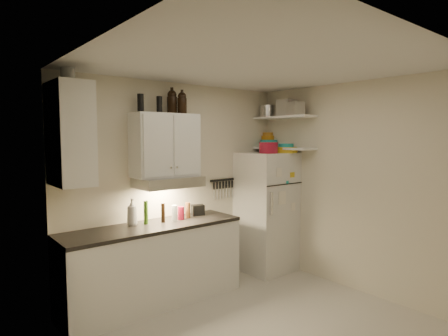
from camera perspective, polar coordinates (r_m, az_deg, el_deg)
floor at (r=4.12m, az=5.69°, el=-23.24°), size 3.20×3.00×0.02m
ceiling at (r=3.70m, az=6.04°, el=15.43°), size 3.20×3.00×0.02m
back_wall at (r=4.86m, az=-6.85°, el=-2.63°), size 3.20×0.02×2.60m
left_wall at (r=2.81m, az=-18.25°, el=-8.28°), size 0.02×3.00×2.60m
right_wall at (r=4.95m, az=19.15°, el=-2.73°), size 0.02×3.00×2.60m
base_cabinet at (r=4.53m, az=-10.64°, el=-14.44°), size 2.10×0.60×0.88m
countertop at (r=4.40m, az=-10.73°, el=-8.77°), size 2.10×0.62×0.04m
upper_cabinet at (r=4.52m, az=-8.94°, el=3.46°), size 0.80×0.33×0.75m
side_cabinet at (r=3.94m, az=-22.40°, el=4.80°), size 0.33×0.55×1.00m
range_hood at (r=4.49m, az=-8.45°, el=-2.10°), size 0.76×0.46×0.12m
fridge at (r=5.45m, az=6.47°, el=-6.62°), size 0.70×0.68×1.70m
shelf_hi at (r=5.40m, az=9.14°, el=7.65°), size 0.30×0.95×0.03m
shelf_lo at (r=5.40m, az=9.07°, el=2.98°), size 0.30×0.95×0.03m
knife_strip at (r=5.25m, az=-0.23°, el=-1.83°), size 0.42×0.02×0.03m
dutch_oven at (r=5.14m, az=6.80°, el=3.08°), size 0.29×0.29×0.15m
book_stack at (r=5.30m, az=9.49°, el=2.73°), size 0.25×0.29×0.08m
spice_jar at (r=5.39m, az=7.95°, el=2.87°), size 0.07×0.07×0.10m
stock_pot at (r=5.64m, az=6.67°, el=8.58°), size 0.29×0.29×0.17m
tin_a at (r=5.36m, az=9.49°, el=9.03°), size 0.24×0.22×0.22m
tin_b at (r=5.19m, az=10.86°, el=8.88°), size 0.21×0.21×0.18m
bowl_teal at (r=5.68m, az=6.83°, el=3.76°), size 0.26×0.26×0.10m
bowl_orange at (r=5.77m, az=6.70°, el=4.59°), size 0.21×0.21×0.06m
bowl_yellow at (r=5.77m, az=6.71°, el=5.15°), size 0.16×0.16×0.05m
plates at (r=5.31m, az=9.41°, el=3.40°), size 0.23×0.23×0.05m
growler_a at (r=4.61m, az=-7.93°, el=9.98°), size 0.16×0.16×0.29m
growler_b at (r=4.59m, az=-6.41°, el=9.86°), size 0.11×0.11×0.27m
thermos_a at (r=4.51m, az=-9.82°, el=9.47°), size 0.08×0.08×0.20m
thermos_b at (r=4.43m, az=-12.60°, el=9.61°), size 0.09×0.09×0.21m
side_jar at (r=4.09m, az=-22.71°, el=13.09°), size 0.17×0.17×0.18m
soap_bottle at (r=4.39m, az=-13.85°, el=-6.32°), size 0.14×0.15×0.34m
pepper_mill at (r=4.68m, az=-5.55°, el=-6.43°), size 0.08×0.08×0.19m
oil_bottle at (r=4.42m, az=-11.82°, el=-6.65°), size 0.06×0.06×0.27m
vinegar_bottle at (r=4.48m, az=-9.27°, el=-6.75°), size 0.06×0.06×0.23m
clear_bottle at (r=4.52m, az=-7.56°, el=-6.84°), size 0.07×0.07×0.19m
red_jar at (r=4.61m, az=-6.58°, el=-6.83°), size 0.08×0.08×0.16m
caddy at (r=4.84m, az=-4.02°, el=-6.40°), size 0.18×0.15×0.13m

